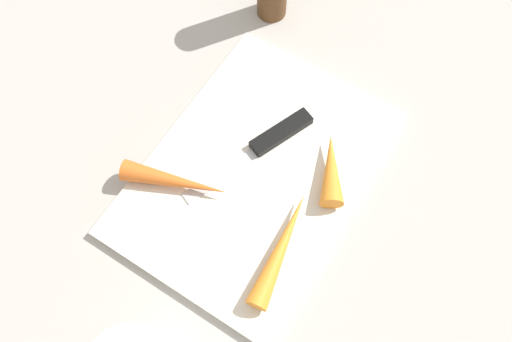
{
  "coord_description": "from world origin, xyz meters",
  "views": [
    {
      "loc": [
        -0.24,
        -0.15,
        0.64
      ],
      "look_at": [
        0.0,
        0.0,
        0.01
      ],
      "focal_mm": 37.25,
      "sensor_mm": 36.0,
      "label": 1
    }
  ],
  "objects_px": {
    "knife": "(276,139)",
    "carrot_longest": "(281,248)",
    "carrot_shortest": "(331,169)",
    "cutting_board": "(256,173)",
    "carrot_medium": "(175,181)"
  },
  "relations": [
    {
      "from": "knife",
      "to": "carrot_medium",
      "type": "distance_m",
      "value": 0.14
    },
    {
      "from": "cutting_board",
      "to": "knife",
      "type": "xyz_separation_m",
      "value": [
        0.05,
        0.0,
        0.01
      ]
    },
    {
      "from": "knife",
      "to": "carrot_longest",
      "type": "height_order",
      "value": "carrot_longest"
    },
    {
      "from": "cutting_board",
      "to": "carrot_longest",
      "type": "height_order",
      "value": "carrot_longest"
    },
    {
      "from": "carrot_shortest",
      "to": "carrot_longest",
      "type": "relative_size",
      "value": 0.64
    },
    {
      "from": "carrot_longest",
      "to": "carrot_medium",
      "type": "bearing_deg",
      "value": 80.82
    },
    {
      "from": "carrot_medium",
      "to": "carrot_longest",
      "type": "distance_m",
      "value": 0.16
    },
    {
      "from": "cutting_board",
      "to": "carrot_medium",
      "type": "bearing_deg",
      "value": 133.37
    },
    {
      "from": "carrot_longest",
      "to": "carrot_shortest",
      "type": "bearing_deg",
      "value": -8.66
    },
    {
      "from": "knife",
      "to": "carrot_shortest",
      "type": "bearing_deg",
      "value": 110.19
    },
    {
      "from": "knife",
      "to": "carrot_medium",
      "type": "height_order",
      "value": "carrot_medium"
    },
    {
      "from": "cutting_board",
      "to": "knife",
      "type": "relative_size",
      "value": 1.87
    },
    {
      "from": "carrot_medium",
      "to": "carrot_longest",
      "type": "bearing_deg",
      "value": -19.79
    },
    {
      "from": "cutting_board",
      "to": "carrot_medium",
      "type": "distance_m",
      "value": 0.11
    },
    {
      "from": "knife",
      "to": "carrot_longest",
      "type": "relative_size",
      "value": 1.28
    }
  ]
}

